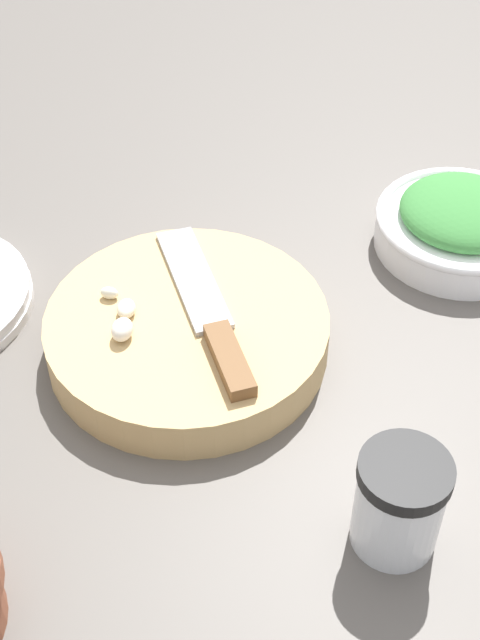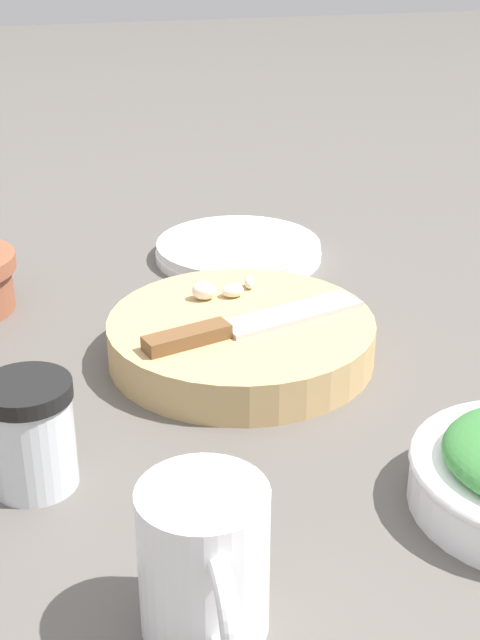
{
  "view_description": "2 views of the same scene",
  "coord_description": "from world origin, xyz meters",
  "px_view_note": "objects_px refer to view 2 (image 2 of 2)",
  "views": [
    {
      "loc": [
        0.03,
        0.51,
        0.57
      ],
      "look_at": [
        0.02,
        -0.03,
        0.05
      ],
      "focal_mm": 50.0,
      "sensor_mm": 36.0,
      "label": 1
    },
    {
      "loc": [
        -0.65,
        0.14,
        0.39
      ],
      "look_at": [
        0.04,
        -0.04,
        0.06
      ],
      "focal_mm": 50.0,
      "sensor_mm": 36.0,
      "label": 2
    }
  ],
  "objects_px": {
    "cutting_board": "(241,338)",
    "spice_jar": "(31,434)",
    "coffee_mug": "(205,564)",
    "plate_stack": "(238,250)",
    "garlic_cloves": "(219,290)",
    "chef_knife": "(243,325)"
  },
  "relations": [
    {
      "from": "cutting_board",
      "to": "spice_jar",
      "type": "height_order",
      "value": "spice_jar"
    },
    {
      "from": "chef_knife",
      "to": "coffee_mug",
      "type": "height_order",
      "value": "coffee_mug"
    },
    {
      "from": "plate_stack",
      "to": "garlic_cloves",
      "type": "bearing_deg",
      "value": 160.56
    },
    {
      "from": "chef_knife",
      "to": "garlic_cloves",
      "type": "height_order",
      "value": "garlic_cloves"
    },
    {
      "from": "garlic_cloves",
      "to": "coffee_mug",
      "type": "bearing_deg",
      "value": 165.65
    },
    {
      "from": "coffee_mug",
      "to": "plate_stack",
      "type": "bearing_deg",
      "value": -16.08
    },
    {
      "from": "chef_knife",
      "to": "cutting_board",
      "type": "bearing_deg",
      "value": 153.33
    },
    {
      "from": "coffee_mug",
      "to": "chef_knife",
      "type": "bearing_deg",
      "value": -18.34
    },
    {
      "from": "cutting_board",
      "to": "plate_stack",
      "type": "height_order",
      "value": "cutting_board"
    },
    {
      "from": "cutting_board",
      "to": "plate_stack",
      "type": "relative_size",
      "value": 1.25
    },
    {
      "from": "spice_jar",
      "to": "coffee_mug",
      "type": "xyz_separation_m",
      "value": [
        -0.17,
        -0.09,
        0.01
      ]
    },
    {
      "from": "spice_jar",
      "to": "plate_stack",
      "type": "relative_size",
      "value": 0.43
    },
    {
      "from": "cutting_board",
      "to": "coffee_mug",
      "type": "distance_m",
      "value": 0.34
    },
    {
      "from": "spice_jar",
      "to": "plate_stack",
      "type": "height_order",
      "value": "spice_jar"
    },
    {
      "from": "spice_jar",
      "to": "coffee_mug",
      "type": "distance_m",
      "value": 0.19
    },
    {
      "from": "garlic_cloves",
      "to": "cutting_board",
      "type": "bearing_deg",
      "value": -172.0
    },
    {
      "from": "chef_knife",
      "to": "plate_stack",
      "type": "xyz_separation_m",
      "value": [
        0.27,
        -0.06,
        -0.03
      ]
    },
    {
      "from": "cutting_board",
      "to": "coffee_mug",
      "type": "bearing_deg",
      "value": 162.15
    },
    {
      "from": "spice_jar",
      "to": "garlic_cloves",
      "type": "bearing_deg",
      "value": -42.07
    },
    {
      "from": "chef_knife",
      "to": "spice_jar",
      "type": "height_order",
      "value": "spice_jar"
    },
    {
      "from": "cutting_board",
      "to": "chef_knife",
      "type": "distance_m",
      "value": 0.03
    },
    {
      "from": "cutting_board",
      "to": "chef_knife",
      "type": "bearing_deg",
      "value": 169.83
    }
  ]
}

